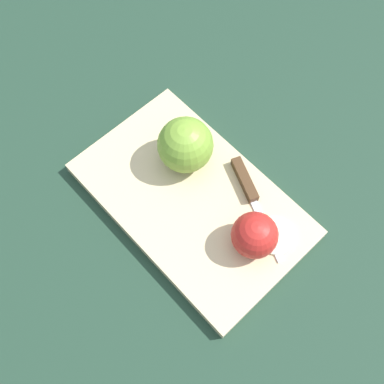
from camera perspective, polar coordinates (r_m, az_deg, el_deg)
The scene contains 6 objects.
ground_plane at distance 0.73m, azimuth 0.00°, elevation -1.36°, with size 4.00×4.00×0.00m, color #1E3828.
cutting_board at distance 0.72m, azimuth 0.00°, elevation -1.02°, with size 0.37×0.23×0.02m.
apple_half_left at distance 0.71m, azimuth -0.84°, elevation 5.97°, with size 0.09×0.09×0.09m.
apple_half_right at distance 0.66m, azimuth 7.98°, elevation -5.46°, with size 0.07×0.07×0.07m.
knife at distance 0.72m, azimuth 7.10°, elevation 0.64°, with size 0.17×0.08×0.02m.
apple_slice at distance 0.70m, azimuth 10.54°, elevation -5.43°, with size 0.06×0.06×0.00m.
Camera 1 is at (0.21, -0.19, 0.67)m, focal length 42.00 mm.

